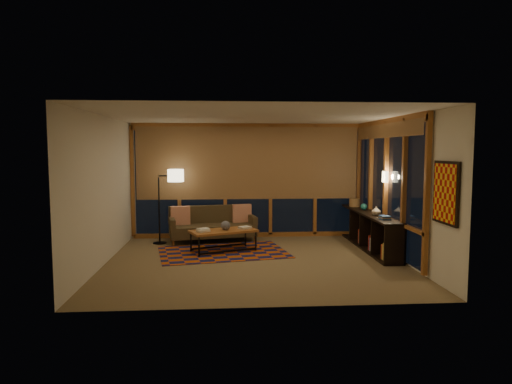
{
  "coord_description": "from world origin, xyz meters",
  "views": [
    {
      "loc": [
        -0.56,
        -8.36,
        2.09
      ],
      "look_at": [
        0.03,
        0.11,
        1.3
      ],
      "focal_mm": 32.0,
      "sensor_mm": 36.0,
      "label": 1
    }
  ],
  "objects": [
    {
      "name": "teal_bowl",
      "position": [
        2.49,
        1.37,
        0.84
      ],
      "size": [
        0.15,
        0.15,
        0.15
      ],
      "primitive_type": "sphere",
      "rotation": [
        0.0,
        0.0,
        0.03
      ],
      "color": "#1D635A",
      "rests_on": "bookshelf"
    },
    {
      "name": "wall_art",
      "position": [
        2.71,
        -1.85,
        1.45
      ],
      "size": [
        0.06,
        0.74,
        0.94
      ],
      "primitive_type": null,
      "color": "#C00C07",
      "rests_on": "walls"
    },
    {
      "name": "pillow_left",
      "position": [
        -1.56,
        1.97,
        0.61
      ],
      "size": [
        0.45,
        0.24,
        0.43
      ],
      "primitive_type": null,
      "rotation": [
        0.0,
        0.0,
        0.24
      ],
      "color": "#CC4320",
      "rests_on": "sofa"
    },
    {
      "name": "walls",
      "position": [
        0.0,
        0.0,
        1.35
      ],
      "size": [
        5.51,
        5.01,
        2.7
      ],
      "color": "white",
      "rests_on": "floor"
    },
    {
      "name": "wall_sconce",
      "position": [
        2.62,
        0.45,
        1.55
      ],
      "size": [
        0.12,
        0.18,
        0.22
      ],
      "primitive_type": null,
      "color": "beige",
      "rests_on": "walls"
    },
    {
      "name": "window_wall_right",
      "position": [
        2.68,
        0.6,
        1.35
      ],
      "size": [
        0.16,
        3.7,
        2.6
      ],
      "primitive_type": null,
      "color": "#A96320",
      "rests_on": "walls"
    },
    {
      "name": "ceiling",
      "position": [
        0.0,
        0.0,
        2.7
      ],
      "size": [
        5.5,
        5.0,
        0.01
      ],
      "primitive_type": "cube",
      "color": "beige",
      "rests_on": "walls"
    },
    {
      "name": "book_stack_a",
      "position": [
        -0.99,
        0.72,
        0.48
      ],
      "size": [
        0.3,
        0.29,
        0.07
      ],
      "primitive_type": null,
      "rotation": [
        0.0,
        0.0,
        0.6
      ],
      "color": "white",
      "rests_on": "coffee_table"
    },
    {
      "name": "floor_lamp",
      "position": [
        -2.01,
        1.8,
        0.83
      ],
      "size": [
        0.64,
        0.52,
        1.66
      ],
      "primitive_type": null,
      "rotation": [
        0.0,
        0.0,
        0.33
      ],
      "color": "black",
      "rests_on": "floor"
    },
    {
      "name": "coffee_table",
      "position": [
        -0.58,
        0.89,
        0.22
      ],
      "size": [
        1.47,
        1.07,
        0.45
      ],
      "primitive_type": null,
      "rotation": [
        0.0,
        0.0,
        0.38
      ],
      "color": "#A96320",
      "rests_on": "floor"
    },
    {
      "name": "pillow_right",
      "position": [
        -0.15,
        2.23,
        0.61
      ],
      "size": [
        0.45,
        0.22,
        0.44
      ],
      "primitive_type": null,
      "rotation": [
        0.0,
        0.0,
        0.18
      ],
      "color": "#CC4320",
      "rests_on": "sofa"
    },
    {
      "name": "book_stack_b",
      "position": [
        -0.13,
        1.04,
        0.47
      ],
      "size": [
        0.32,
        0.31,
        0.05
      ],
      "primitive_type": null,
      "rotation": [
        0.0,
        0.0,
        0.6
      ],
      "color": "white",
      "rests_on": "coffee_table"
    },
    {
      "name": "ceramic_pot",
      "position": [
        -0.54,
        0.88,
        0.54
      ],
      "size": [
        0.25,
        0.25,
        0.2
      ],
      "primitive_type": "sphere",
      "rotation": [
        0.0,
        0.0,
        0.38
      ],
      "color": "black",
      "rests_on": "coffee_table"
    },
    {
      "name": "window_wall_back",
      "position": [
        0.0,
        2.43,
        1.35
      ],
      "size": [
        5.3,
        0.16,
        2.6
      ],
      "primitive_type": null,
      "color": "#A96320",
      "rests_on": "walls"
    },
    {
      "name": "bookshelf",
      "position": [
        2.49,
        1.0,
        0.38
      ],
      "size": [
        0.4,
        3.05,
        0.76
      ],
      "primitive_type": null,
      "color": "black",
      "rests_on": "floor"
    },
    {
      "name": "vase",
      "position": [
        2.49,
        0.55,
        0.86
      ],
      "size": [
        0.21,
        0.21,
        0.19
      ],
      "primitive_type": "imported",
      "rotation": [
        0.0,
        0.0,
        0.19
      ],
      "color": "tan",
      "rests_on": "bookshelf"
    },
    {
      "name": "area_rug",
      "position": [
        -0.59,
        0.79,
        0.01
      ],
      "size": [
        2.79,
        2.12,
        0.01
      ],
      "primitive_type": "cube",
      "rotation": [
        0.0,
        0.0,
        0.18
      ],
      "color": "#B0450B",
      "rests_on": "floor"
    },
    {
      "name": "sofa",
      "position": [
        -0.83,
        1.92,
        0.39
      ],
      "size": [
        2.02,
        1.12,
        0.78
      ],
      "primitive_type": null,
      "rotation": [
        0.0,
        0.0,
        0.19
      ],
      "color": "#4F4025",
      "rests_on": "floor"
    },
    {
      "name": "floor",
      "position": [
        0.0,
        0.0,
        0.0
      ],
      "size": [
        5.5,
        5.0,
        0.01
      ],
      "primitive_type": "cube",
      "color": "#856E51",
      "rests_on": "ground"
    },
    {
      "name": "basket",
      "position": [
        2.47,
        2.02,
        0.85
      ],
      "size": [
        0.26,
        0.26,
        0.18
      ],
      "primitive_type": "cylinder",
      "rotation": [
        0.0,
        0.0,
        0.07
      ],
      "color": "#9B643D",
      "rests_on": "bookshelf"
    },
    {
      "name": "shelf_book_stack",
      "position": [
        2.49,
        0.04,
        0.79
      ],
      "size": [
        0.19,
        0.24,
        0.06
      ],
      "primitive_type": null,
      "rotation": [
        0.0,
        0.0,
        0.2
      ],
      "color": "white",
      "rests_on": "bookshelf"
    }
  ]
}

